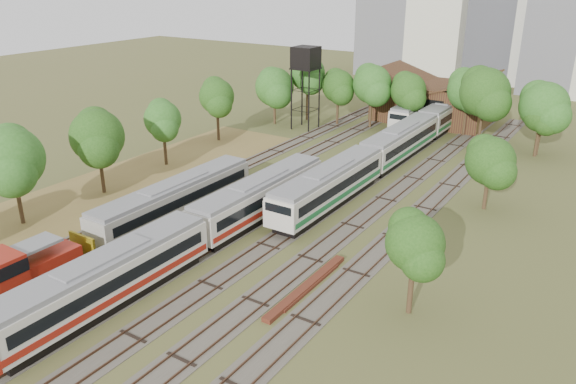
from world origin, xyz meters
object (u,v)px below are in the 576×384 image
Objects in this scene: railcar_red_set at (194,233)px; water_tower at (306,60)px; shunter_locomotive at (24,271)px; railcar_green_set at (400,142)px.

railcar_red_set is 40.22m from water_tower.
water_tower is (-12.64, 37.41, 7.68)m from railcar_red_set.
water_tower reaches higher than shunter_locomotive.
railcar_red_set is 12.26m from shunter_locomotive.
railcar_red_set is 3.03× the size of water_tower.
railcar_green_set is at bearing 82.83° from railcar_red_set.
water_tower is at bearing 161.36° from railcar_green_set.
railcar_green_set reaches higher than shunter_locomotive.
railcar_red_set is at bearing -71.33° from water_tower.
railcar_red_set is 4.27× the size of shunter_locomotive.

